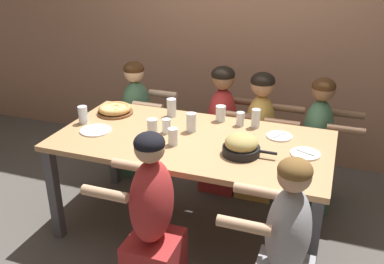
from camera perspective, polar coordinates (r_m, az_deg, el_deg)
The scene contains 22 objects.
ground_plane at distance 3.50m, azimuth 0.00°, elevation -12.68°, with size 18.00×18.00×0.00m, color #514C47.
dining_table at distance 3.13m, azimuth 0.00°, elevation -2.22°, with size 1.98×0.99×0.79m.
pizza_board_main at distance 3.59m, azimuth -10.23°, elevation 2.95°, with size 0.30×0.30×0.07m.
skillet_bowl at distance 2.85m, azimuth 6.60°, elevation -1.82°, with size 0.37×0.25×0.15m.
empty_plate_a at distance 3.18m, azimuth 11.57°, elevation -0.55°, with size 0.19×0.19×0.02m.
empty_plate_b at distance 2.96m, azimuth 14.88°, elevation -2.81°, with size 0.20×0.20×0.02m.
empty_plate_c at distance 3.29m, azimuth -12.73°, elevation 0.21°, with size 0.23×0.23×0.02m.
drinking_glass_a at distance 3.29m, azimuth 8.49°, elevation 1.71°, with size 0.07×0.07×0.15m.
drinking_glass_b at distance 3.12m, azimuth -5.28°, elevation 0.42°, with size 0.08×0.08×0.13m.
drinking_glass_c at distance 3.39m, azimuth 3.84°, elevation 2.39°, with size 0.08×0.08×0.12m.
drinking_glass_d at distance 3.44m, azimuth -14.32°, elevation 2.10°, with size 0.07×0.07×0.14m.
drinking_glass_e at distance 3.18m, azimuth -0.09°, elevation 1.30°, with size 0.08×0.08×0.14m.
drinking_glass_f at distance 2.98m, azimuth -2.56°, elevation -0.62°, with size 0.07×0.07×0.12m.
drinking_glass_g at distance 3.17m, azimuth -3.41°, elevation 0.73°, with size 0.07×0.07×0.11m.
drinking_glass_h at distance 3.47m, azimuth -2.74°, elevation 3.14°, with size 0.08×0.08×0.15m.
drinking_glass_i at distance 3.31m, azimuth 6.46°, elevation 1.64°, with size 0.06×0.06×0.11m.
diner_near_right at distance 2.50m, azimuth 12.24°, elevation -16.07°, with size 0.51×0.40×1.11m.
diner_far_center at distance 3.82m, azimuth 3.99°, elevation -0.24°, with size 0.51×0.40×1.14m.
diner_far_left at distance 4.11m, azimuth -7.30°, elevation 1.09°, with size 0.51×0.40×1.11m.
diner_near_center at distance 2.66m, azimuth -5.30°, elevation -12.43°, with size 0.51×0.40×1.14m.
diner_far_right at distance 3.71m, azimuth 16.22°, elevation -2.21°, with size 0.51×0.40×1.13m.
diner_far_midright at distance 3.75m, azimuth 8.95°, elevation -1.09°, with size 0.51×0.40×1.12m.
Camera 1 is at (0.95, -2.64, 2.09)m, focal length 40.00 mm.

